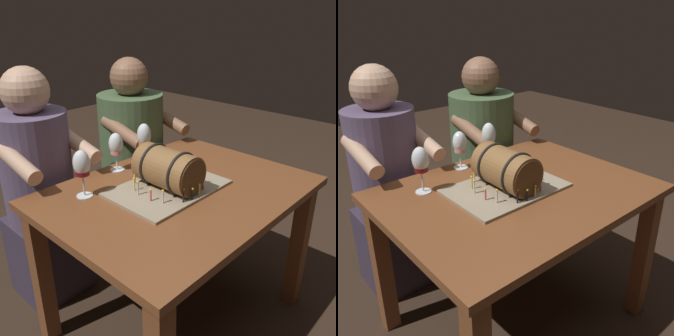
% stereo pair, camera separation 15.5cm
% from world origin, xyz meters
% --- Properties ---
extents(ground_plane, '(8.00, 8.00, 0.00)m').
position_xyz_m(ground_plane, '(0.00, 0.00, 0.00)').
color(ground_plane, '#332319').
extents(dining_table, '(1.12, 0.85, 0.72)m').
position_xyz_m(dining_table, '(0.00, 0.00, 0.60)').
color(dining_table, brown).
rests_on(dining_table, ground).
extents(barrel_cake, '(0.49, 0.33, 0.19)m').
position_xyz_m(barrel_cake, '(-0.04, 0.03, 0.80)').
color(barrel_cake, gray).
rests_on(barrel_cake, dining_table).
extents(wine_glass_rose, '(0.07, 0.07, 0.19)m').
position_xyz_m(wine_glass_rose, '(-0.05, 0.35, 0.85)').
color(wine_glass_rose, white).
rests_on(wine_glass_rose, dining_table).
extents(wine_glass_amber, '(0.07, 0.07, 0.21)m').
position_xyz_m(wine_glass_amber, '(0.10, 0.31, 0.86)').
color(wine_glass_amber, white).
rests_on(wine_glass_amber, dining_table).
extents(wine_glass_red, '(0.07, 0.07, 0.20)m').
position_xyz_m(wine_glass_red, '(-0.32, 0.24, 0.86)').
color(wine_glass_red, white).
rests_on(wine_glass_red, dining_table).
extents(person_seated_left, '(0.38, 0.47, 1.21)m').
position_xyz_m(person_seated_left, '(-0.31, 0.65, 0.57)').
color(person_seated_left, '#372D40').
rests_on(person_seated_left, ground).
extents(person_seated_right, '(0.42, 0.49, 1.20)m').
position_xyz_m(person_seated_right, '(0.31, 0.65, 0.58)').
color(person_seated_right, '#2A3A24').
rests_on(person_seated_right, ground).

